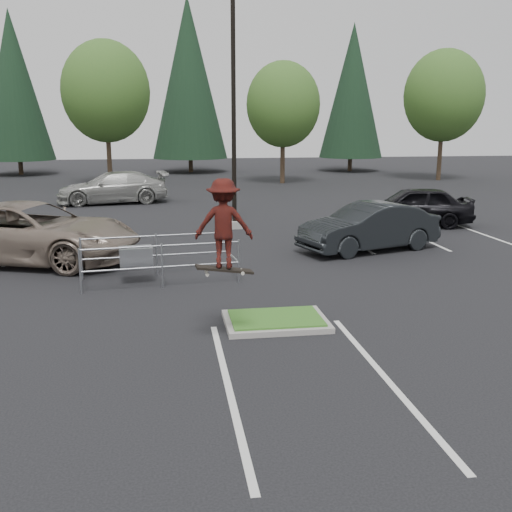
{
  "coord_description": "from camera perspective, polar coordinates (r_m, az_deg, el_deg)",
  "views": [
    {
      "loc": [
        -2.28,
        -12.11,
        4.29
      ],
      "look_at": [
        -0.21,
        1.5,
        1.18
      ],
      "focal_mm": 42.0,
      "sensor_mm": 36.0,
      "label": 1
    }
  ],
  "objects": [
    {
      "name": "conif_b",
      "position": [
        52.78,
        -6.43,
        16.49
      ],
      "size": [
        6.38,
        6.38,
        14.5
      ],
      "color": "#38281C",
      "rests_on": "ground"
    },
    {
      "name": "decid_b",
      "position": [
        42.85,
        -14.11,
        14.67
      ],
      "size": [
        5.89,
        5.89,
        9.64
      ],
      "color": "#38281C",
      "rests_on": "ground"
    },
    {
      "name": "decid_d",
      "position": [
        47.07,
        17.4,
        14.11
      ],
      "size": [
        5.76,
        5.76,
        9.43
      ],
      "color": "#38281C",
      "rests_on": "ground"
    },
    {
      "name": "car_r_black",
      "position": [
        25.98,
        14.78,
        4.63
      ],
      "size": [
        5.18,
        2.93,
        1.66
      ],
      "primitive_type": "imported",
      "rotation": [
        0.0,
        0.0,
        4.5
      ],
      "color": "black",
      "rests_on": "ground"
    },
    {
      "name": "light_pole",
      "position": [
        24.27,
        -2.14,
        13.33
      ],
      "size": [
        0.7,
        0.6,
        10.12
      ],
      "color": "gray",
      "rests_on": "ground"
    },
    {
      "name": "conif_c",
      "position": [
        54.18,
        9.16,
        15.25
      ],
      "size": [
        5.5,
        5.5,
        12.5
      ],
      "color": "#38281C",
      "rests_on": "ground"
    },
    {
      "name": "car_r_charc",
      "position": [
        20.58,
        10.72,
        2.72
      ],
      "size": [
        5.16,
        3.16,
        1.6
      ],
      "primitive_type": "imported",
      "rotation": [
        0.0,
        0.0,
        5.04
      ],
      "color": "black",
      "rests_on": "ground"
    },
    {
      "name": "ground",
      "position": [
        13.05,
        1.9,
        -6.49
      ],
      "size": [
        120.0,
        120.0,
        0.0
      ],
      "primitive_type": "plane",
      "color": "black",
      "rests_on": "ground"
    },
    {
      "name": "conif_a",
      "position": [
        53.49,
        -22.07,
        14.81
      ],
      "size": [
        5.72,
        5.72,
        13.0
      ],
      "color": "#38281C",
      "rests_on": "ground"
    },
    {
      "name": "decid_c",
      "position": [
        42.76,
        2.57,
        13.98
      ],
      "size": [
        5.12,
        5.12,
        8.38
      ],
      "color": "#38281C",
      "rests_on": "ground"
    },
    {
      "name": "stall_lines",
      "position": [
        18.66,
        -5.59,
        -0.64
      ],
      "size": [
        22.62,
        17.6,
        0.01
      ],
      "color": "silver",
      "rests_on": "ground"
    },
    {
      "name": "skateboarder",
      "position": [
        11.32,
        -3.08,
        3.06
      ],
      "size": [
        1.18,
        0.79,
        1.85
      ],
      "rotation": [
        0.0,
        0.0,
        2.99
      ],
      "color": "black",
      "rests_on": "ground"
    },
    {
      "name": "cart_corral",
      "position": [
        16.46,
        -10.86,
        0.04
      ],
      "size": [
        4.32,
        1.95,
        1.18
      ],
      "rotation": [
        0.0,
        0.0,
        0.11
      ],
      "color": "#96989E",
      "rests_on": "ground"
    },
    {
      "name": "car_far_silver",
      "position": [
        33.01,
        -13.42,
        6.36
      ],
      "size": [
        6.1,
        3.25,
        1.68
      ],
      "primitive_type": "imported",
      "rotation": [
        0.0,
        0.0,
        4.87
      ],
      "color": "#A4A49F",
      "rests_on": "ground"
    },
    {
      "name": "car_l_tan",
      "position": [
        19.86,
        -20.81,
        2.13
      ],
      "size": [
        7.35,
        5.16,
        1.86
      ],
      "primitive_type": "imported",
      "rotation": [
        0.0,
        0.0,
        1.23
      ],
      "color": "gray",
      "rests_on": "ground"
    },
    {
      "name": "grass_median",
      "position": [
        13.02,
        1.9,
        -6.17
      ],
      "size": [
        2.2,
        1.6,
        0.16
      ],
      "color": "gray",
      "rests_on": "ground"
    }
  ]
}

